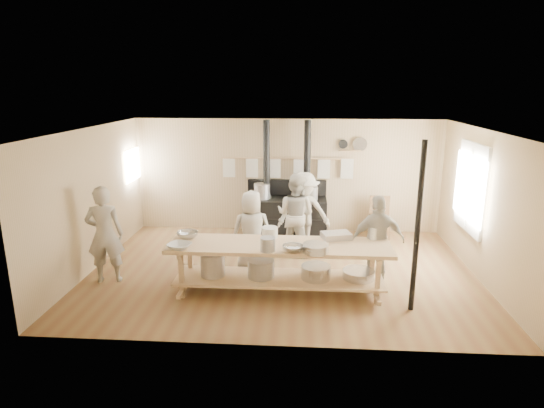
% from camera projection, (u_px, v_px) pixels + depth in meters
% --- Properties ---
extents(ground, '(7.00, 7.00, 0.00)m').
position_uv_depth(ground, '(282.00, 271.00, 8.41)').
color(ground, brown).
rests_on(ground, ground).
extents(room_shell, '(7.00, 7.00, 7.00)m').
position_uv_depth(room_shell, '(282.00, 185.00, 8.00)').
color(room_shell, tan).
rests_on(room_shell, ground).
extents(window_right, '(0.09, 1.50, 1.65)m').
position_uv_depth(window_right, '(471.00, 188.00, 8.38)').
color(window_right, beige).
rests_on(window_right, ground).
extents(left_opening, '(0.00, 0.90, 0.90)m').
position_uv_depth(left_opening, '(133.00, 165.00, 10.16)').
color(left_opening, white).
rests_on(left_opening, ground).
extents(stove, '(1.90, 0.75, 2.60)m').
position_uv_depth(stove, '(286.00, 213.00, 10.32)').
color(stove, black).
rests_on(stove, ground).
extents(towel_rail, '(3.00, 0.04, 0.47)m').
position_uv_depth(towel_rail, '(287.00, 165.00, 10.33)').
color(towel_rail, tan).
rests_on(towel_rail, ground).
extents(back_wall_shelf, '(0.63, 0.14, 0.32)m').
position_uv_depth(back_wall_shelf, '(353.00, 146.00, 10.15)').
color(back_wall_shelf, tan).
rests_on(back_wall_shelf, ground).
extents(prep_table, '(3.60, 0.90, 0.85)m').
position_uv_depth(prep_table, '(279.00, 263.00, 7.41)').
color(prep_table, tan).
rests_on(prep_table, ground).
extents(support_post, '(0.08, 0.08, 2.60)m').
position_uv_depth(support_post, '(417.00, 229.00, 6.64)').
color(support_post, black).
rests_on(support_post, ground).
extents(cook_far_left, '(0.70, 0.53, 1.71)m').
position_uv_depth(cook_far_left, '(105.00, 234.00, 7.77)').
color(cook_far_left, '#B6AFA1').
rests_on(cook_far_left, ground).
extents(cook_left, '(0.99, 0.90, 1.67)m').
position_uv_depth(cook_left, '(295.00, 215.00, 9.04)').
color(cook_left, '#B6AFA1').
rests_on(cook_left, ground).
extents(cook_center, '(0.82, 0.63, 1.51)m').
position_uv_depth(cook_center, '(252.00, 231.00, 8.26)').
color(cook_center, '#B6AFA1').
rests_on(cook_center, ground).
extents(cook_right, '(0.97, 0.50, 1.58)m').
position_uv_depth(cook_right, '(377.00, 241.00, 7.65)').
color(cook_right, '#B6AFA1').
rests_on(cook_right, ground).
extents(cook_by_window, '(1.10, 0.69, 1.65)m').
position_uv_depth(cook_by_window, '(304.00, 212.00, 9.24)').
color(cook_by_window, '#B6AFA1').
rests_on(cook_by_window, ground).
extents(chair, '(0.48, 0.48, 0.94)m').
position_uv_depth(chair, '(379.00, 227.00, 10.10)').
color(chair, '#503620').
rests_on(chair, ground).
extents(bowl_white_a, '(0.46, 0.46, 0.09)m').
position_uv_depth(bowl_white_a, '(179.00, 246.00, 7.10)').
color(bowl_white_a, silver).
rests_on(bowl_white_a, prep_table).
extents(bowl_steel_a, '(0.49, 0.49, 0.11)m').
position_uv_depth(bowl_steel_a, '(188.00, 235.00, 7.60)').
color(bowl_steel_a, silver).
rests_on(bowl_steel_a, prep_table).
extents(bowl_white_b, '(0.46, 0.46, 0.09)m').
position_uv_depth(bowl_white_b, '(315.00, 249.00, 6.96)').
color(bowl_white_b, silver).
rests_on(bowl_white_b, prep_table).
extents(bowl_steel_b, '(0.42, 0.42, 0.10)m').
position_uv_depth(bowl_steel_b, '(293.00, 248.00, 6.98)').
color(bowl_steel_b, silver).
rests_on(bowl_steel_b, prep_table).
extents(roasting_pan, '(0.54, 0.43, 0.10)m').
position_uv_depth(roasting_pan, '(336.00, 236.00, 7.57)').
color(roasting_pan, '#B2B2B7').
rests_on(roasting_pan, prep_table).
extents(mixing_bowl_large, '(0.52, 0.52, 0.13)m').
position_uv_depth(mixing_bowl_large, '(316.00, 248.00, 6.95)').
color(mixing_bowl_large, silver).
rests_on(mixing_bowl_large, prep_table).
extents(bucket_galv, '(0.27, 0.27, 0.22)m').
position_uv_depth(bucket_galv, '(268.00, 244.00, 6.99)').
color(bucket_galv, gray).
rests_on(bucket_galv, prep_table).
extents(deep_bowl_enamel, '(0.28, 0.28, 0.17)m').
position_uv_depth(deep_bowl_enamel, '(270.00, 232.00, 7.64)').
color(deep_bowl_enamel, silver).
rests_on(deep_bowl_enamel, prep_table).
extents(pitcher, '(0.14, 0.14, 0.20)m').
position_uv_depth(pitcher, '(373.00, 234.00, 7.52)').
color(pitcher, silver).
rests_on(pitcher, prep_table).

